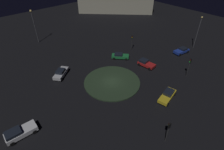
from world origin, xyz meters
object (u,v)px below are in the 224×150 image
car_blue (182,51)px  traffic_light_southwest (190,64)px  store_building (116,0)px  car_green (120,56)px  traffic_light_southeast (132,40)px  car_yellow (168,95)px  car_white (20,132)px  car_red (146,63)px  car_silver (61,73)px  streetlamp_south (198,29)px  traffic_light_west (168,129)px  streetlamp_east (33,21)px

car_blue → traffic_light_southwest: bearing=45.9°
store_building → car_green: bearing=93.7°
traffic_light_southeast → store_building: store_building is taller
car_yellow → traffic_light_southwest: bearing=176.4°
car_green → car_blue: bearing=15.2°
car_white → store_building: size_ratio=0.15×
car_red → traffic_light_southwest: 9.29m
traffic_light_southwest → car_green: bearing=-35.9°
car_blue → car_silver: bearing=-13.3°
car_green → car_red: (-6.47, -2.07, 0.05)m
car_yellow → car_green: 16.40m
car_white → store_building: (36.67, -52.46, 3.30)m
car_yellow → store_building: bearing=-134.3°
car_green → car_red: 6.79m
car_white → car_blue: (-2.17, -39.95, -0.05)m
traffic_light_southeast → store_building: size_ratio=0.14×
car_blue → car_red: size_ratio=1.06×
car_yellow → car_blue: (7.43, -17.03, 0.01)m
car_silver → streetlamp_south: size_ratio=0.54×
car_red → traffic_light_southwest: bearing=15.6°
car_silver → traffic_light_west: (-24.05, -3.35, 2.01)m
car_blue → traffic_light_southeast: traffic_light_southeast is taller
car_red → traffic_light_southeast: size_ratio=1.02×
car_green → traffic_light_southeast: size_ratio=1.05×
car_silver → car_green: size_ratio=1.09×
car_yellow → car_blue: size_ratio=1.11×
car_green → streetlamp_east: (21.97, 11.29, 5.45)m
car_white → store_building: bearing=37.3°
traffic_light_southeast → car_yellow: bearing=34.8°
car_yellow → store_building: size_ratio=0.17×
traffic_light_west → traffic_light_southwest: 17.70m
streetlamp_south → store_building: streetlamp_south is taller
car_blue → car_green: bearing=-23.1°
traffic_light_west → traffic_light_southeast: traffic_light_southeast is taller
car_green → traffic_light_west: (-21.07, 11.08, 2.11)m
car_green → store_building: (30.21, -26.21, 3.40)m
store_building → car_blue: bearing=116.8°
traffic_light_west → store_building: 63.42m
car_blue → traffic_light_southwest: 10.55m
car_white → traffic_light_southwest: (-8.34, -31.71, 2.28)m
car_white → car_blue: bearing=-0.8°
car_white → car_blue: car_white is taller
car_red → traffic_light_southeast: 8.68m
car_red → streetlamp_south: (-2.66, -16.79, 4.50)m
car_red → streetlamp_east: (28.44, 13.36, 5.40)m
car_yellow → traffic_light_southwest: (1.26, -8.80, 2.34)m
car_silver → store_building: (27.23, -40.64, 3.29)m
car_yellow → traffic_light_west: (-5.01, 7.75, 2.08)m
car_white → traffic_light_southwest: traffic_light_southwest is taller
streetlamp_south → car_yellow: bearing=107.3°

